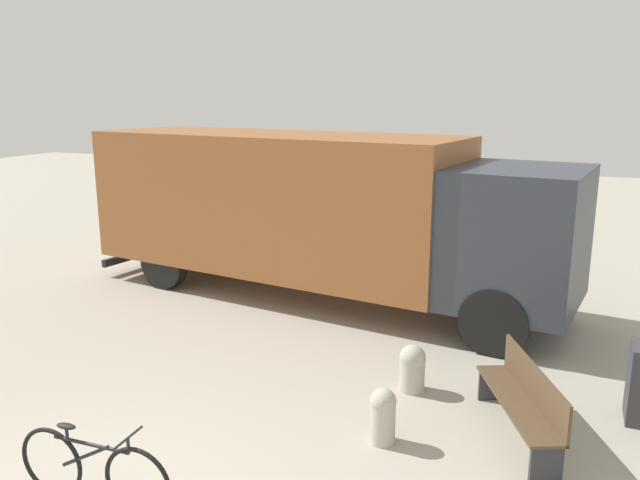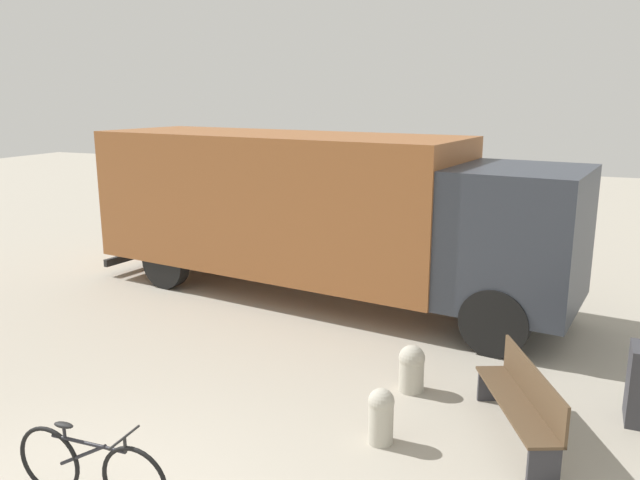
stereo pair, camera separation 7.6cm
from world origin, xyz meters
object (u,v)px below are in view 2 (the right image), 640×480
at_px(park_bench, 523,399).
at_px(bollard_near_bench, 381,414).
at_px(delivery_truck, 314,207).
at_px(bicycle_middle, 90,469).
at_px(bollard_far_bench, 412,367).

bearing_deg(park_bench, bollard_near_bench, 92.03).
xyz_separation_m(delivery_truck, bicycle_middle, (0.58, -6.84, -1.40)).
height_order(delivery_truck, park_bench, delivery_truck).
bearing_deg(delivery_truck, park_bench, -34.71).
bearing_deg(bollard_far_bench, delivery_truck, 130.80).
bearing_deg(park_bench, bicycle_middle, 103.43).
xyz_separation_m(bicycle_middle, bollard_far_bench, (2.25, 3.56, -0.05)).
distance_m(bicycle_middle, bollard_near_bench, 3.12).
xyz_separation_m(delivery_truck, bollard_near_bench, (2.84, -4.68, -1.43)).
relative_size(delivery_truck, bollard_far_bench, 15.24).
distance_m(park_bench, bollard_near_bench, 1.65).
distance_m(park_bench, bollard_far_bench, 1.63).
xyz_separation_m(park_bench, bollard_near_bench, (-1.47, -0.73, -0.13)).
height_order(bicycle_middle, bollard_far_bench, bicycle_middle).
distance_m(delivery_truck, bollard_near_bench, 5.66).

